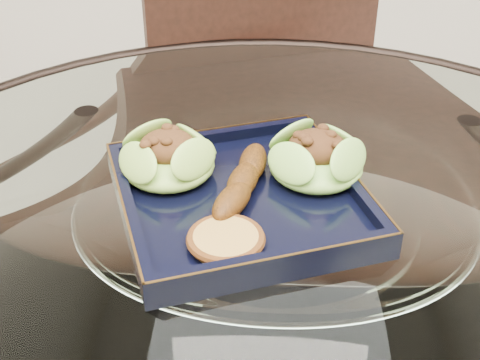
{
  "coord_description": "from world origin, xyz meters",
  "views": [
    {
      "loc": [
        -0.01,
        -0.59,
        1.22
      ],
      "look_at": [
        -0.04,
        0.04,
        0.8
      ],
      "focal_mm": 50.0,
      "sensor_mm": 36.0,
      "label": 1
    }
  ],
  "objects": [
    {
      "name": "dining_table",
      "position": [
        -0.0,
        -0.0,
        0.6
      ],
      "size": [
        1.13,
        1.13,
        0.77
      ],
      "color": "white",
      "rests_on": "ground"
    },
    {
      "name": "lettuce_wrap_left",
      "position": [
        -0.13,
        0.08,
        0.8
      ],
      "size": [
        0.15,
        0.15,
        0.04
      ],
      "primitive_type": "ellipsoid",
      "rotation": [
        0.0,
        0.0,
        0.41
      ],
      "color": "#75AC32",
      "rests_on": "navy_plate"
    },
    {
      "name": "roasted_plantain",
      "position": [
        -0.04,
        0.05,
        0.8
      ],
      "size": [
        0.07,
        0.16,
        0.03
      ],
      "primitive_type": "ellipsoid",
      "rotation": [
        0.0,
        0.0,
        1.33
      ],
      "color": "#5E3109",
      "rests_on": "navy_plate"
    },
    {
      "name": "navy_plate",
      "position": [
        -0.04,
        0.04,
        0.77
      ],
      "size": [
        0.35,
        0.35,
        0.02
      ],
      "primitive_type": "cube",
      "rotation": [
        0.0,
        0.0,
        0.34
      ],
      "color": "black",
      "rests_on": "dining_table"
    },
    {
      "name": "dining_chair",
      "position": [
        0.02,
        0.47,
        0.6
      ],
      "size": [
        0.59,
        0.59,
        1.07
      ],
      "rotation": [
        0.0,
        0.0,
        0.34
      ],
      "color": "black",
      "rests_on": "ground"
    },
    {
      "name": "lettuce_wrap_right",
      "position": [
        0.05,
        0.09,
        0.8
      ],
      "size": [
        0.15,
        0.15,
        0.04
      ],
      "primitive_type": "ellipsoid",
      "rotation": [
        0.0,
        0.0,
        0.42
      ],
      "color": "#4D8D28",
      "rests_on": "navy_plate"
    },
    {
      "name": "crumb_patty",
      "position": [
        -0.05,
        -0.05,
        0.79
      ],
      "size": [
        0.09,
        0.09,
        0.01
      ],
      "primitive_type": "cylinder",
      "rotation": [
        0.0,
        0.0,
        0.27
      ],
      "color": "#B78B3D",
      "rests_on": "navy_plate"
    }
  ]
}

